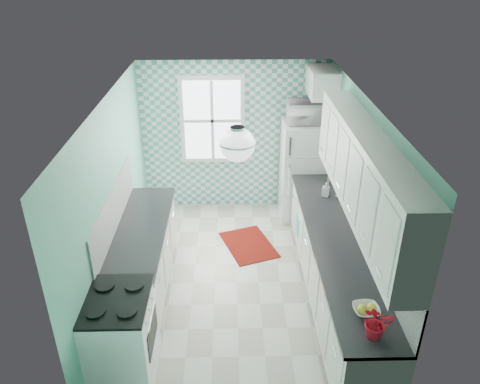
{
  "coord_description": "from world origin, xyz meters",
  "views": [
    {
      "loc": [
        -0.07,
        -5.02,
        4.01
      ],
      "look_at": [
        0.05,
        0.25,
        1.25
      ],
      "focal_mm": 35.0,
      "sensor_mm": 36.0,
      "label": 1
    }
  ],
  "objects_px": {
    "sink": "(323,200)",
    "microwave": "(307,112)",
    "fridge": "(303,171)",
    "fruit_bowl": "(366,310)",
    "potted_plant": "(377,323)",
    "stove": "(122,336)",
    "ceiling_light": "(237,144)"
  },
  "relations": [
    {
      "from": "fridge",
      "to": "sink",
      "type": "xyz_separation_m",
      "value": [
        0.09,
        -1.19,
        0.11
      ]
    },
    {
      "from": "potted_plant",
      "to": "microwave",
      "type": "xyz_separation_m",
      "value": [
        -0.09,
        3.75,
        0.71
      ]
    },
    {
      "from": "ceiling_light",
      "to": "fridge",
      "type": "xyz_separation_m",
      "value": [
        1.11,
        2.6,
        -1.51
      ]
    },
    {
      "from": "ceiling_light",
      "to": "fridge",
      "type": "relative_size",
      "value": 0.21
    },
    {
      "from": "fridge",
      "to": "stove",
      "type": "relative_size",
      "value": 1.69
    },
    {
      "from": "fruit_bowl",
      "to": "potted_plant",
      "type": "bearing_deg",
      "value": -90.0
    },
    {
      "from": "ceiling_light",
      "to": "potted_plant",
      "type": "xyz_separation_m",
      "value": [
        1.2,
        -1.15,
        -1.23
      ]
    },
    {
      "from": "sink",
      "to": "microwave",
      "type": "relative_size",
      "value": 0.88
    },
    {
      "from": "fridge",
      "to": "potted_plant",
      "type": "relative_size",
      "value": 5.36
    },
    {
      "from": "ceiling_light",
      "to": "microwave",
      "type": "xyz_separation_m",
      "value": [
        1.11,
        2.6,
        -0.52
      ]
    },
    {
      "from": "stove",
      "to": "potted_plant",
      "type": "relative_size",
      "value": 3.17
    },
    {
      "from": "sink",
      "to": "fruit_bowl",
      "type": "bearing_deg",
      "value": -89.16
    },
    {
      "from": "microwave",
      "to": "potted_plant",
      "type": "bearing_deg",
      "value": 90.19
    },
    {
      "from": "fridge",
      "to": "potted_plant",
      "type": "bearing_deg",
      "value": -86.83
    },
    {
      "from": "ceiling_light",
      "to": "microwave",
      "type": "distance_m",
      "value": 2.87
    },
    {
      "from": "potted_plant",
      "to": "fridge",
      "type": "bearing_deg",
      "value": 91.38
    },
    {
      "from": "sink",
      "to": "potted_plant",
      "type": "bearing_deg",
      "value": -89.15
    },
    {
      "from": "fridge",
      "to": "fruit_bowl",
      "type": "relative_size",
      "value": 6.5
    },
    {
      "from": "potted_plant",
      "to": "ceiling_light",
      "type": "bearing_deg",
      "value": 136.23
    },
    {
      "from": "stove",
      "to": "fruit_bowl",
      "type": "relative_size",
      "value": 3.85
    },
    {
      "from": "ceiling_light",
      "to": "sink",
      "type": "distance_m",
      "value": 2.32
    },
    {
      "from": "fridge",
      "to": "potted_plant",
      "type": "distance_m",
      "value": 3.76
    },
    {
      "from": "fruit_bowl",
      "to": "microwave",
      "type": "bearing_deg",
      "value": 91.49
    },
    {
      "from": "fruit_bowl",
      "to": "microwave",
      "type": "distance_m",
      "value": 3.55
    },
    {
      "from": "fridge",
      "to": "stove",
      "type": "bearing_deg",
      "value": -123.59
    },
    {
      "from": "sink",
      "to": "microwave",
      "type": "bearing_deg",
      "value": 95.42
    },
    {
      "from": "fruit_bowl",
      "to": "microwave",
      "type": "relative_size",
      "value": 0.41
    },
    {
      "from": "stove",
      "to": "potted_plant",
      "type": "distance_m",
      "value": 2.52
    },
    {
      "from": "sink",
      "to": "fruit_bowl",
      "type": "xyz_separation_m",
      "value": [
        -0.0,
        -2.26,
        0.04
      ]
    },
    {
      "from": "fridge",
      "to": "microwave",
      "type": "relative_size",
      "value": 2.69
    },
    {
      "from": "sink",
      "to": "fruit_bowl",
      "type": "height_order",
      "value": "sink"
    },
    {
      "from": "fruit_bowl",
      "to": "stove",
      "type": "bearing_deg",
      "value": 175.25
    }
  ]
}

